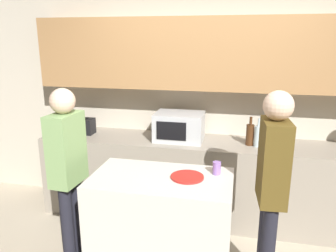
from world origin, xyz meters
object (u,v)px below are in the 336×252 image
plate_on_island (187,177)px  person_left (68,164)px  bottle_0 (250,134)px  bottle_1 (258,136)px  microwave (179,127)px  bottle_2 (267,133)px  person_center (272,179)px  cup_0 (217,168)px  toaster (83,126)px

plate_on_island → person_left: person_left is taller
bottle_0 → bottle_1: 0.09m
microwave → bottle_2: (0.93, 0.10, -0.04)m
person_left → person_center: (1.67, -0.01, 0.03)m
bottle_0 → cup_0: bearing=-107.2°
toaster → person_center: person_center is taller
bottle_1 → cup_0: 0.93m
bottle_1 → bottle_2: (0.10, 0.16, -0.01)m
microwave → person_left: size_ratio=0.33×
bottle_0 → person_left: bearing=-147.3°
bottle_0 → plate_on_island: (-0.49, -1.01, -0.08)m
bottle_1 → plate_on_island: 1.14m
toaster → cup_0: size_ratio=2.51×
microwave → bottle_0: 0.75m
bottle_2 → person_left: bearing=-147.2°
microwave → plate_on_island: microwave is taller
person_center → toaster: bearing=59.7°
microwave → bottle_0: bottle_0 is taller
bottle_0 → person_center: 1.00m
plate_on_island → person_left: 1.04m
person_left → cup_0: bearing=98.3°
bottle_2 → plate_on_island: (-0.68, -1.14, -0.07)m
bottle_2 → person_left: size_ratio=0.17×
cup_0 → person_center: bearing=-13.1°
cup_0 → person_center: person_center is taller
bottle_0 → plate_on_island: bearing=-116.0°
toaster → bottle_1: size_ratio=0.87×
plate_on_island → toaster: bearing=143.4°
toaster → bottle_2: bearing=2.7°
toaster → person_center: 2.27m
cup_0 → person_center: (0.42, -0.10, -0.01)m
plate_on_island → person_center: 0.64m
plate_on_island → person_center: size_ratio=0.16×
cup_0 → person_left: bearing=-175.8°
bottle_2 → person_center: size_ratio=0.17×
toaster → bottle_1: (1.97, -0.06, 0.02)m
toaster → cup_0: (1.61, -0.92, -0.02)m
plate_on_island → cup_0: (0.22, 0.12, 0.04)m
bottle_2 → cup_0: (-0.46, -1.02, -0.03)m
microwave → person_left: (-0.78, -1.01, -0.11)m
bottle_0 → person_left: 1.82m
bottle_1 → cup_0: bearing=-112.6°
bottle_0 → person_left: person_left is taller
bottle_2 → bottle_1: bearing=-123.2°
cup_0 → bottle_0: bearing=72.8°
cup_0 → microwave: bearing=117.3°
person_center → bottle_1: bearing=-0.2°
microwave → plate_on_island: 1.07m
bottle_0 → bottle_2: size_ratio=1.10×
bottle_0 → bottle_2: 0.22m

